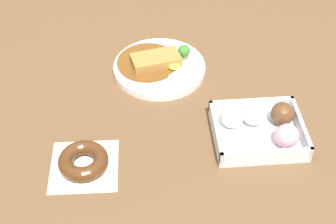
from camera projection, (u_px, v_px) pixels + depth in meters
name	position (u px, v px, depth m)	size (l,w,h in m)	color
ground_plane	(171.00, 94.00, 1.20)	(1.60, 1.60, 0.00)	brown
curry_plate	(159.00, 66.00, 1.26)	(0.24, 0.24, 0.06)	white
donut_box	(261.00, 126.00, 1.09)	(0.20, 0.17, 0.06)	silver
chocolate_ring_donut	(83.00, 161.00, 1.03)	(0.15, 0.15, 0.03)	white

